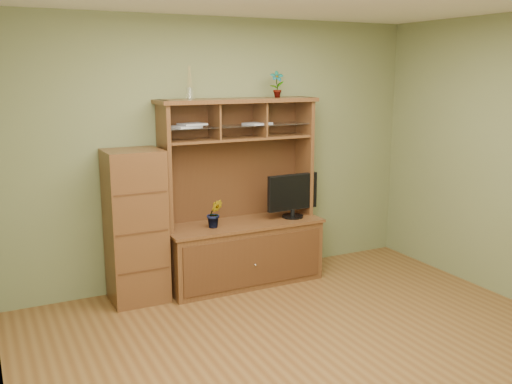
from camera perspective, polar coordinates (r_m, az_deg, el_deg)
room at (r=4.18m, az=7.15°, el=0.65°), size 4.54×4.04×2.74m
media_hutch at (r=5.91m, az=-1.43°, el=-4.17°), size 1.66×0.61×1.90m
monitor at (r=5.99m, az=3.71°, el=-0.28°), size 0.58×0.23×0.46m
orchid_plant at (r=5.63m, az=-4.15°, el=-2.15°), size 0.19×0.17×0.29m
top_plant at (r=5.94m, az=2.10°, el=10.73°), size 0.17×0.13×0.27m
reed_diffuser at (r=5.55m, az=-6.64°, el=10.45°), size 0.06×0.06×0.32m
magazines at (r=5.65m, az=-4.44°, el=6.72°), size 1.08×0.27×0.04m
side_cabinet at (r=5.51m, az=-11.95°, el=-3.39°), size 0.52×0.48×1.46m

